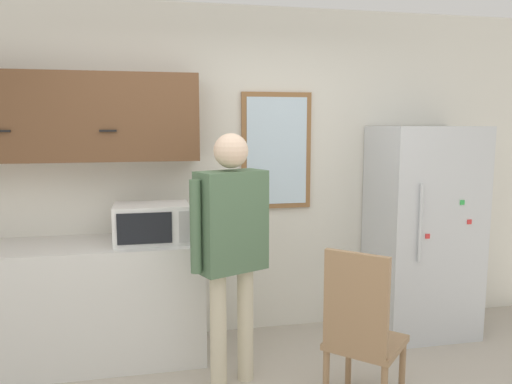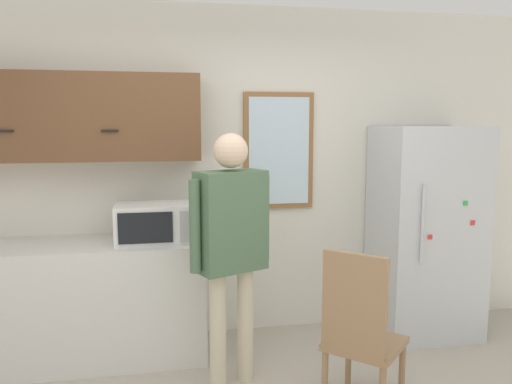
% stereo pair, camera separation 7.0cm
% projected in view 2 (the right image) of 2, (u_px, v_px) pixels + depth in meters
% --- Properties ---
extents(back_wall, '(6.00, 0.06, 2.70)m').
position_uv_depth(back_wall, '(221.00, 174.00, 4.13)').
color(back_wall, silver).
rests_on(back_wall, ground_plane).
extents(counter, '(2.01, 0.64, 0.89)m').
position_uv_depth(counter, '(67.00, 303.00, 3.69)').
color(counter, silver).
rests_on(counter, ground_plane).
extents(upper_cabinets, '(2.01, 0.34, 0.65)m').
position_uv_depth(upper_cabinets, '(62.00, 117.00, 3.66)').
color(upper_cabinets, brown).
extents(microwave, '(0.54, 0.38, 0.28)m').
position_uv_depth(microwave, '(153.00, 223.00, 3.69)').
color(microwave, white).
rests_on(microwave, counter).
extents(person, '(0.56, 0.38, 1.70)m').
position_uv_depth(person, '(231.00, 234.00, 3.28)').
color(person, beige).
rests_on(person, ground_plane).
extents(refrigerator, '(0.80, 0.67, 1.74)m').
position_uv_depth(refrigerator, '(425.00, 232.00, 4.15)').
color(refrigerator, silver).
rests_on(refrigerator, ground_plane).
extents(chair, '(0.60, 0.60, 1.03)m').
position_uv_depth(chair, '(360.00, 329.00, 2.97)').
color(chair, '#997551').
rests_on(chair, ground_plane).
extents(window, '(0.59, 0.05, 0.96)m').
position_uv_depth(window, '(279.00, 151.00, 4.15)').
color(window, olive).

